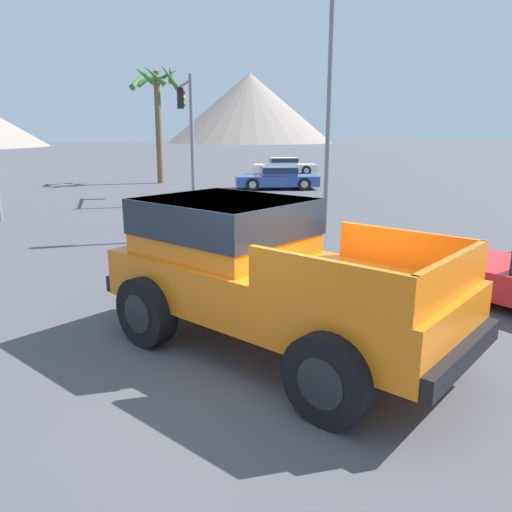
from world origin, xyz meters
TOP-DOWN VIEW (x-y plane):
  - ground_plane at (0.00, 0.00)m, footprint 320.00×320.00m
  - orange_pickup_truck at (0.04, 0.68)m, footprint 4.46×5.40m
  - parked_car_white at (10.41, 28.46)m, footprint 4.75×2.70m
  - parked_car_blue at (6.81, 19.60)m, footprint 4.63×2.72m
  - traffic_light_crosswalk at (1.55, 16.21)m, footprint 0.38×3.39m
  - street_lamp_post at (4.30, 7.84)m, footprint 0.90×0.24m
  - palm_tree_tall at (1.19, 24.60)m, footprint 2.99×2.91m

SIDE VIEW (x-z plane):
  - ground_plane at x=0.00m, z-range 0.00..0.00m
  - parked_car_blue at x=6.81m, z-range 0.02..1.20m
  - parked_car_white at x=10.41m, z-range 0.02..1.21m
  - orange_pickup_truck at x=0.04m, z-range 0.14..2.17m
  - traffic_light_crosswalk at x=1.55m, z-range 1.03..6.21m
  - street_lamp_post at x=4.30m, z-range 0.79..9.22m
  - palm_tree_tall at x=1.19m, z-range 1.71..8.43m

